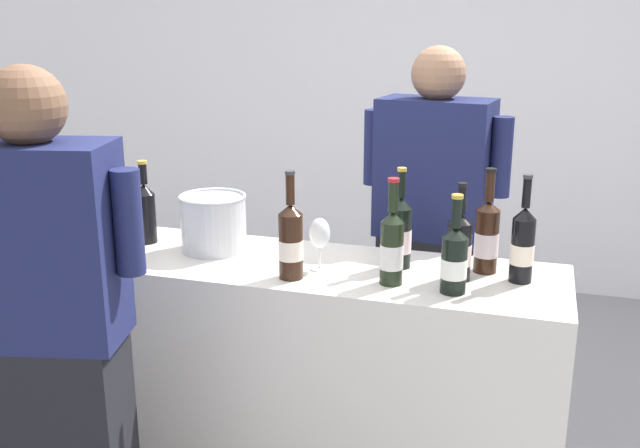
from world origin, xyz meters
TOP-DOWN VIEW (x-y plane):
  - wall_back at (0.00, 2.60)m, footprint 8.00×0.10m
  - counter at (0.00, 0.00)m, footprint 1.86×0.52m
  - wine_bottle_0 at (-0.63, 0.06)m, footprint 0.08×0.08m
  - wine_bottle_1 at (0.76, 0.04)m, footprint 0.08×0.08m
  - wine_bottle_2 at (0.35, 0.07)m, footprint 0.08×0.08m
  - wine_bottle_3 at (0.56, -0.00)m, footprint 0.08×0.08m
  - wine_bottle_4 at (0.03, -0.14)m, footprint 0.08×0.08m
  - wine_bottle_5 at (0.36, -0.10)m, footprint 0.08×0.08m
  - wine_bottle_6 at (0.64, 0.11)m, footprint 0.08×0.08m
  - wine_bottle_7 at (-0.73, 0.06)m, footprint 0.07×0.07m
  - wine_bottle_8 at (0.56, -0.12)m, footprint 0.08×0.08m
  - wine_glass at (0.10, -0.04)m, footprint 0.07×0.07m
  - ice_bucket at (-0.34, 0.05)m, footprint 0.25×0.25m
  - person_server at (0.39, 0.56)m, footprint 0.59×0.30m
  - person_guest at (-0.53, -0.66)m, footprint 0.58×0.33m

SIDE VIEW (x-z plane):
  - counter at x=0.00m, z-range 0.00..0.95m
  - person_guest at x=-0.53m, z-range -0.02..1.64m
  - person_server at x=0.39m, z-range -0.02..1.65m
  - ice_bucket at x=-0.34m, z-range 0.95..1.16m
  - wine_bottle_8 at x=0.56m, z-range 0.90..1.21m
  - wine_bottle_3 at x=0.56m, z-range 0.89..1.22m
  - wine_bottle_7 at x=-0.73m, z-range 0.90..1.23m
  - wine_glass at x=0.10m, z-range 0.98..1.16m
  - wine_bottle_2 at x=0.35m, z-range 0.89..1.24m
  - wine_bottle_0 at x=-0.63m, z-range 0.91..1.23m
  - wine_bottle_5 at x=0.36m, z-range 0.90..1.24m
  - wine_bottle_6 at x=0.64m, z-range 0.89..1.25m
  - wine_bottle_1 at x=0.76m, z-range 0.89..1.25m
  - wine_bottle_4 at x=0.03m, z-range 0.89..1.25m
  - wall_back at x=0.00m, z-range 0.00..2.80m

